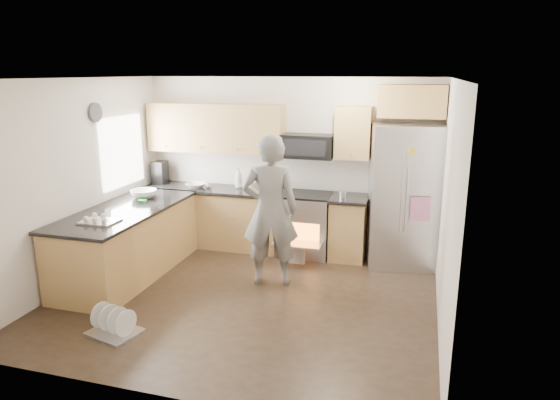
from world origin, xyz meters
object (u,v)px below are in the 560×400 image
(refrigerator, at_px, (405,196))
(person, at_px, (270,211))
(dish_rack, at_px, (114,326))
(stove_range, at_px, (305,210))

(refrigerator, distance_m, person, 2.00)
(refrigerator, bearing_deg, dish_rack, -143.88)
(person, distance_m, dish_rack, 2.27)
(stove_range, xyz_separation_m, refrigerator, (1.42, 0.01, 0.32))
(stove_range, height_order, person, person)
(stove_range, height_order, refrigerator, refrigerator)
(refrigerator, height_order, dish_rack, refrigerator)
(person, xyz_separation_m, dish_rack, (-1.19, -1.71, -0.89))
(stove_range, height_order, dish_rack, stove_range)
(stove_range, xyz_separation_m, dish_rack, (-1.37, -2.90, -0.59))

